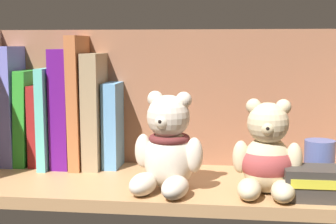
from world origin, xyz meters
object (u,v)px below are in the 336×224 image
at_px(pillar_candle, 319,163).
at_px(small_product_box, 316,183).
at_px(book_0, 14,105).
at_px(teddy_bear_smaller, 267,157).
at_px(book_1, 29,117).
at_px(book_3, 53,116).
at_px(teddy_bear_larger, 168,149).
at_px(book_7, 114,124).
at_px(book_5, 82,101).
at_px(book_6, 97,110).
at_px(book_4, 67,107).
at_px(book_2, 42,124).

bearing_deg(pillar_candle, small_product_box, -102.08).
distance_m(book_0, teddy_bear_smaller, 0.50).
bearing_deg(book_1, book_3, 0.00).
distance_m(book_0, pillar_candle, 0.58).
bearing_deg(book_1, pillar_candle, -9.49).
height_order(teddy_bear_smaller, pillar_candle, teddy_bear_smaller).
bearing_deg(small_product_box, teddy_bear_larger, 175.79).
height_order(book_3, teddy_bear_larger, book_3).
distance_m(book_7, pillar_candle, 0.38).
distance_m(book_3, book_5, 0.07).
xyz_separation_m(book_1, book_6, (0.14, 0.00, 0.02)).
bearing_deg(book_3, teddy_bear_smaller, -20.63).
bearing_deg(book_1, book_4, 0.00).
relative_size(book_7, small_product_box, 1.65).
distance_m(book_6, teddy_bear_smaller, 0.35).
distance_m(book_4, small_product_box, 0.48).
bearing_deg(book_3, book_2, 180.00).
height_order(book_0, teddy_bear_smaller, book_0).
bearing_deg(book_6, book_2, 180.00).
bearing_deg(book_7, teddy_bear_smaller, -28.31).
bearing_deg(book_0, book_4, 0.00).
relative_size(book_6, book_7, 1.34).
bearing_deg(book_6, book_5, 180.00).
bearing_deg(book_3, book_1, 180.00).
relative_size(book_2, pillar_candle, 2.06).
bearing_deg(book_4, book_1, 180.00).
height_order(book_1, small_product_box, book_1).
bearing_deg(teddy_bear_smaller, book_2, 160.43).
bearing_deg(small_product_box, pillar_candle, 77.92).
height_order(book_6, teddy_bear_larger, book_6).
height_order(teddy_bear_larger, pillar_candle, teddy_bear_larger).
bearing_deg(book_4, book_6, 0.00).
bearing_deg(small_product_box, book_4, 159.24).
bearing_deg(book_7, book_2, 180.00).
xyz_separation_m(book_4, book_6, (0.06, 0.00, -0.00)).
xyz_separation_m(book_3, book_4, (0.03, 0.00, 0.02)).
bearing_deg(book_7, book_3, 180.00).
relative_size(book_5, teddy_bear_smaller, 1.67).
height_order(book_4, book_7, book_4).
xyz_separation_m(book_2, book_5, (0.08, 0.00, 0.05)).
bearing_deg(book_0, teddy_bear_larger, -25.07).
relative_size(book_0, book_7, 1.42).
xyz_separation_m(book_2, small_product_box, (0.49, -0.17, -0.05)).
distance_m(book_4, book_7, 0.10).
xyz_separation_m(book_6, book_7, (0.03, 0.00, -0.03)).
relative_size(book_2, teddy_bear_larger, 0.98).
distance_m(book_4, book_5, 0.03).
xyz_separation_m(book_0, book_5, (0.14, 0.00, 0.01)).
relative_size(book_0, book_5, 0.92).
xyz_separation_m(book_6, pillar_candle, (0.40, -0.09, -0.07)).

